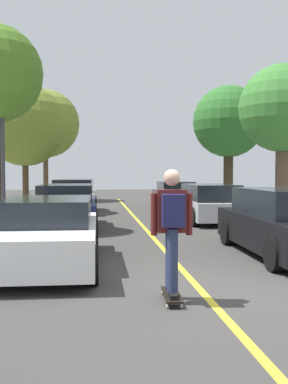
# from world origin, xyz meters

# --- Properties ---
(ground) EXTENTS (80.00, 80.00, 0.00)m
(ground) POSITION_xyz_m (0.00, 0.00, 0.00)
(ground) COLOR #3D3A38
(center_line) EXTENTS (0.12, 39.20, 0.01)m
(center_line) POSITION_xyz_m (0.00, 4.00, 0.00)
(center_line) COLOR gold
(center_line) RESTS_ON ground
(parked_car_left_nearest) EXTENTS (1.98, 4.61, 1.28)m
(parked_car_left_nearest) POSITION_xyz_m (-2.50, 2.35, 0.63)
(parked_car_left_nearest) COLOR white
(parked_car_left_nearest) RESTS_ON ground
(parked_car_left_near) EXTENTS (1.99, 4.09, 1.39)m
(parked_car_left_near) POSITION_xyz_m (-2.50, 8.36, 0.69)
(parked_car_left_near) COLOR navy
(parked_car_left_near) RESTS_ON ground
(parked_car_left_far) EXTENTS (2.04, 4.31, 1.46)m
(parked_car_left_far) POSITION_xyz_m (-2.50, 13.99, 0.72)
(parked_car_left_far) COLOR white
(parked_car_left_far) RESTS_ON ground
(parked_car_right_nearest) EXTENTS (1.98, 4.49, 1.43)m
(parked_car_right_nearest) POSITION_xyz_m (2.50, 2.82, 0.70)
(parked_car_right_nearest) COLOR black
(parked_car_right_nearest) RESTS_ON ground
(parked_car_right_near) EXTENTS (1.85, 4.40, 1.35)m
(parked_car_right_near) POSITION_xyz_m (2.50, 9.49, 0.67)
(parked_car_right_near) COLOR #B7B7BC
(parked_car_right_near) RESTS_ON ground
(parked_car_right_far) EXTENTS (1.90, 4.32, 1.30)m
(parked_car_right_far) POSITION_xyz_m (2.50, 16.33, 0.64)
(parked_car_right_far) COLOR #38383D
(parked_car_right_far) RESTS_ON ground
(street_tree_left_near) EXTENTS (3.54, 3.54, 5.44)m
(street_tree_left_near) POSITION_xyz_m (-4.56, 13.73, 3.80)
(street_tree_left_near) COLOR #4C3823
(street_tree_left_near) RESTS_ON sidewalk_left
(street_tree_left_far) EXTENTS (4.16, 4.16, 6.69)m
(street_tree_left_far) POSITION_xyz_m (-4.56, 22.13, 4.74)
(street_tree_left_far) COLOR #4C3823
(street_tree_left_far) RESTS_ON sidewalk_left
(street_tree_right_nearest) EXTENTS (2.87, 2.87, 5.17)m
(street_tree_right_nearest) POSITION_xyz_m (4.56, 7.93, 3.83)
(street_tree_right_nearest) COLOR brown
(street_tree_right_nearest) RESTS_ON sidewalk_right
(street_tree_right_near) EXTENTS (3.28, 3.28, 5.61)m
(street_tree_right_near) POSITION_xyz_m (4.56, 13.98, 4.07)
(street_tree_right_near) COLOR #3D2D1E
(street_tree_right_near) RESTS_ON sidewalk_right
(fire_hydrant) EXTENTS (0.20, 0.20, 0.70)m
(fire_hydrant) POSITION_xyz_m (4.00, 6.59, 0.49)
(fire_hydrant) COLOR #B2140F
(fire_hydrant) RESTS_ON sidewalk_right
(streetlamp) EXTENTS (0.36, 0.24, 5.37)m
(streetlamp) POSITION_xyz_m (-4.25, 7.22, 3.23)
(streetlamp) COLOR #38383D
(streetlamp) RESTS_ON sidewalk_left
(skateboard) EXTENTS (0.27, 0.85, 0.10)m
(skateboard) POSITION_xyz_m (-0.54, -0.33, 0.09)
(skateboard) COLOR black
(skateboard) RESTS_ON ground
(skateboarder) EXTENTS (0.58, 0.70, 1.73)m
(skateboarder) POSITION_xyz_m (-0.54, -0.36, 1.09)
(skateboarder) COLOR black
(skateboarder) RESTS_ON skateboard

